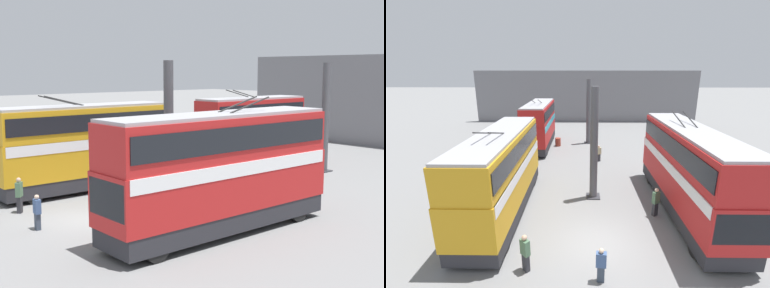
{
  "view_description": "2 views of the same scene",
  "coord_description": "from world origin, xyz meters",
  "views": [
    {
      "loc": [
        -11.83,
        -21.29,
        6.86
      ],
      "look_at": [
        5.9,
        -0.66,
        3.07
      ],
      "focal_mm": 50.0,
      "sensor_mm": 36.0,
      "label": 1
    },
    {
      "loc": [
        -10.81,
        0.82,
        8.25
      ],
      "look_at": [
        10.23,
        1.09,
        2.19
      ],
      "focal_mm": 24.0,
      "sensor_mm": 36.0,
      "label": 2
    }
  ],
  "objects": [
    {
      "name": "ground_plane",
      "position": [
        0.0,
        0.0,
        0.0
      ],
      "size": [
        240.0,
        240.0,
        0.0
      ],
      "primitive_type": "plane",
      "color": "slate"
    },
    {
      "name": "support_column_near",
      "position": [
        4.9,
        0.0,
        3.54
      ],
      "size": [
        0.9,
        0.9,
        7.33
      ],
      "color": "#4C4C51",
      "rests_on": "ground_plane"
    },
    {
      "name": "support_column_far",
      "position": [
        18.28,
        0.0,
        3.54
      ],
      "size": [
        0.9,
        0.9,
        7.33
      ],
      "color": "#4C4C51",
      "rests_on": "ground_plane"
    },
    {
      "name": "bus_left_far",
      "position": [
        3.32,
        -5.45,
        2.91
      ],
      "size": [
        11.06,
        2.54,
        5.71
      ],
      "color": "black",
      "rests_on": "ground_plane"
    },
    {
      "name": "bus_right_mid",
      "position": [
        3.06,
        5.45,
        2.78
      ],
      "size": [
        10.29,
        2.54,
        5.51
      ],
      "color": "black",
      "rests_on": "ground_plane"
    },
    {
      "name": "bus_right_far",
      "position": [
        16.95,
        5.45,
        2.76
      ],
      "size": [
        9.21,
        2.54,
        5.48
      ],
      "color": "black",
      "rests_on": "ground_plane"
    },
    {
      "name": "person_by_right_row",
      "position": [
        -1.79,
        3.15,
        0.92
      ],
      "size": [
        0.46,
        0.47,
        1.74
      ],
      "rotation": [
        0.0,
        0.0,
        2.4
      ],
      "color": "#2D2D33",
      "rests_on": "ground_plane"
    },
    {
      "name": "person_aisle_foreground",
      "position": [
        -2.31,
        0.01,
        0.81
      ],
      "size": [
        0.28,
        0.44,
        1.55
      ],
      "rotation": [
        0.0,
        0.0,
        6.17
      ],
      "color": "#384251",
      "rests_on": "ground_plane"
    },
    {
      "name": "person_by_left_row",
      "position": [
        2.64,
        -3.53,
        0.93
      ],
      "size": [
        0.43,
        0.48,
        1.75
      ],
      "rotation": [
        0.0,
        0.0,
        0.57
      ],
      "color": "#2D2D33",
      "rests_on": "ground_plane"
    },
    {
      "name": "person_aisle_midway",
      "position": [
        11.99,
        -0.82,
        0.8
      ],
      "size": [
        0.37,
        0.48,
        1.54
      ],
      "rotation": [
        0.0,
        0.0,
        0.34
      ],
      "color": "#2D2D33",
      "rests_on": "ground_plane"
    },
    {
      "name": "oil_drum",
      "position": [
        17.04,
        3.45,
        0.46
      ],
      "size": [
        0.65,
        0.65,
        0.91
      ],
      "color": "#933828",
      "rests_on": "ground_plane"
    }
  ]
}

